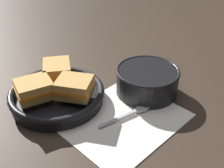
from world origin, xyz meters
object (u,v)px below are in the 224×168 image
(sandwich_near_left, at_px, (57,71))
(sandwich_far_left, at_px, (75,87))
(spoon, at_px, (135,111))
(sandwich_near_right, at_px, (34,89))
(soup_bowl, at_px, (147,80))
(skillet, at_px, (57,95))

(sandwich_near_left, relative_size, sandwich_far_left, 1.02)
(spoon, relative_size, sandwich_far_left, 1.36)
(sandwich_near_right, height_order, sandwich_far_left, same)
(soup_bowl, distance_m, spoon, 0.11)
(sandwich_near_left, height_order, sandwich_far_left, same)
(sandwich_near_left, bearing_deg, sandwich_far_left, -103.10)
(spoon, bearing_deg, skillet, 133.22)
(skillet, xyz_separation_m, sandwich_near_right, (-0.06, 0.01, 0.04))
(sandwich_far_left, bearing_deg, spoon, -57.63)
(soup_bowl, xyz_separation_m, skillet, (-0.20, 0.15, -0.02))
(soup_bowl, height_order, sandwich_near_right, sandwich_near_right)
(sandwich_near_left, xyz_separation_m, sandwich_near_right, (-0.10, -0.03, 0.00))
(sandwich_near_right, bearing_deg, sandwich_far_left, -43.10)
(spoon, distance_m, sandwich_far_left, 0.17)
(spoon, distance_m, skillet, 0.21)
(skillet, xyz_separation_m, sandwich_near_left, (0.04, 0.04, 0.04))
(skillet, bearing_deg, sandwich_near_right, 166.90)
(skillet, height_order, sandwich_far_left, sandwich_far_left)
(spoon, height_order, sandwich_far_left, sandwich_far_left)
(skillet, xyz_separation_m, sandwich_far_left, (0.02, -0.06, 0.04))
(spoon, distance_m, sandwich_near_left, 0.25)
(soup_bowl, xyz_separation_m, sandwich_far_left, (-0.18, 0.10, 0.02))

